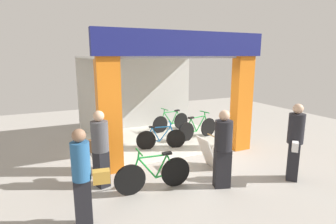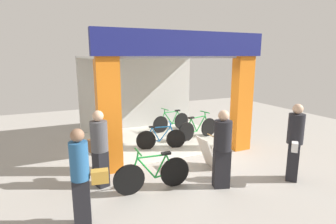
% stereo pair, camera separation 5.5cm
% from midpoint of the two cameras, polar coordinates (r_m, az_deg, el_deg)
% --- Properties ---
extents(ground_plane, '(17.01, 17.01, 0.00)m').
position_cam_midpoint_polar(ground_plane, '(7.62, 2.81, -9.83)').
color(ground_plane, '#9E9991').
rests_on(ground_plane, ground).
extents(shop_facade, '(4.71, 4.07, 3.42)m').
position_cam_midpoint_polar(shop_facade, '(8.76, -2.54, 5.35)').
color(shop_facade, beige).
rests_on(shop_facade, ground).
extents(bicycle_inside_0, '(1.66, 0.47, 0.93)m').
position_cam_midpoint_polar(bicycle_inside_0, '(9.27, 6.09, -3.50)').
color(bicycle_inside_0, black).
rests_on(bicycle_inside_0, ground).
extents(bicycle_inside_1, '(1.60, 0.45, 0.89)m').
position_cam_midpoint_polar(bicycle_inside_1, '(10.21, 0.48, -2.08)').
color(bicycle_inside_1, black).
rests_on(bicycle_inside_1, ground).
extents(bicycle_inside_2, '(1.48, 0.48, 0.84)m').
position_cam_midpoint_polar(bicycle_inside_2, '(8.25, -1.70, -5.63)').
color(bicycle_inside_2, black).
rests_on(bicycle_inside_2, ground).
extents(bicycle_parked_0, '(1.68, 0.46, 0.92)m').
position_cam_midpoint_polar(bicycle_parked_0, '(5.82, -3.30, -12.98)').
color(bicycle_parked_0, black).
rests_on(bicycle_parked_0, ground).
extents(sandwich_board_sign, '(0.72, 0.52, 0.84)m').
position_cam_midpoint_polar(sandwich_board_sign, '(7.02, 9.28, -8.27)').
color(sandwich_board_sign, silver).
rests_on(sandwich_board_sign, ground).
extents(pedestrian_0, '(0.59, 0.56, 1.78)m').
position_cam_midpoint_polar(pedestrian_0, '(6.73, 25.08, -5.61)').
color(pedestrian_0, black).
rests_on(pedestrian_0, ground).
extents(pedestrian_1, '(0.46, 0.68, 1.69)m').
position_cam_midpoint_polar(pedestrian_1, '(6.02, -14.49, -7.28)').
color(pedestrian_1, black).
rests_on(pedestrian_1, ground).
extents(pedestrian_2, '(0.63, 0.34, 1.69)m').
position_cam_midpoint_polar(pedestrian_2, '(4.72, -17.83, -13.15)').
color(pedestrian_2, black).
rests_on(pedestrian_2, ground).
extents(pedestrian_3, '(0.47, 0.47, 1.71)m').
position_cam_midpoint_polar(pedestrian_3, '(5.88, 11.31, -7.40)').
color(pedestrian_3, black).
rests_on(pedestrian_3, ground).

